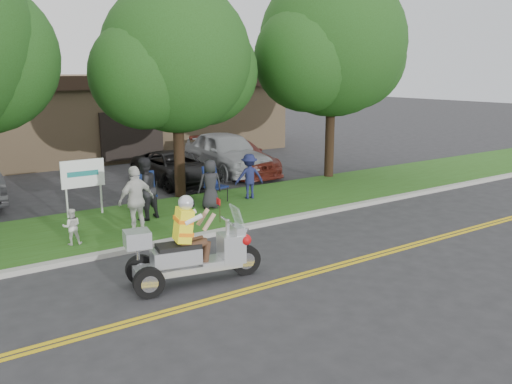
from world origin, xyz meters
TOP-DOWN VIEW (x-y plane):
  - ground at (0.00, 0.00)m, footprint 120.00×120.00m
  - centerline_near at (0.00, -0.58)m, footprint 60.00×0.10m
  - centerline_far at (0.00, -0.42)m, footprint 60.00×0.10m
  - curb at (0.00, 3.05)m, footprint 60.00×0.25m
  - grass_verge at (0.00, 5.20)m, footprint 60.00×4.00m
  - commercial_building at (2.00, 18.98)m, footprint 18.00×8.20m
  - tree_mid at (0.55, 7.23)m, footprint 5.88×4.80m
  - tree_right at (7.06, 7.03)m, footprint 6.86×5.60m
  - business_sign at (-2.90, 6.60)m, footprint 1.25×0.06m
  - trike_scooter at (-2.71, 0.50)m, footprint 2.83×1.19m
  - lawn_chair_a at (1.05, 5.96)m, footprint 0.75×0.77m
  - lawn_chair_b at (-1.20, 6.15)m, footprint 0.77×0.78m
  - spectator_adult_mid at (-1.63, 5.19)m, footprint 1.03×0.92m
  - spectator_adult_right at (-2.35, 4.03)m, footprint 1.11×0.64m
  - spectator_chair_a at (2.25, 5.65)m, footprint 1.07×0.79m
  - spectator_chair_b at (0.53, 5.23)m, footprint 0.82×0.61m
  - child_right at (-4.01, 4.08)m, footprint 0.51×0.44m
  - parked_car_mid at (1.50, 9.54)m, footprint 2.09×4.47m
  - parked_car_right at (4.50, 10.04)m, footprint 2.10×5.02m
  - parked_car_far_right at (4.25, 10.30)m, footprint 2.51×5.31m

SIDE VIEW (x-z plane):
  - ground at x=0.00m, z-range 0.00..0.00m
  - centerline_near at x=0.00m, z-range 0.00..0.01m
  - centerline_far at x=0.00m, z-range 0.00..0.01m
  - grass_verge at x=0.00m, z-range 0.01..0.11m
  - curb at x=0.00m, z-range 0.00..0.12m
  - child_right at x=-4.01m, z-range 0.10..1.00m
  - parked_car_mid at x=1.50m, z-range 0.00..1.24m
  - trike_scooter at x=-2.71m, z-range -0.28..1.58m
  - parked_car_right at x=4.50m, z-range 0.00..1.45m
  - lawn_chair_a at x=1.05m, z-range 0.18..1.33m
  - lawn_chair_b at x=-1.20m, z-range 0.18..1.35m
  - spectator_chair_a at x=2.25m, z-range 0.10..1.58m
  - spectator_chair_b at x=0.53m, z-range 0.10..1.62m
  - parked_car_far_right at x=4.25m, z-range 0.00..1.75m
  - spectator_adult_mid at x=-1.63m, z-range 0.10..1.88m
  - spectator_adult_right at x=-2.35m, z-range 0.10..1.89m
  - business_sign at x=-2.90m, z-range 0.38..2.13m
  - commercial_building at x=2.00m, z-range 0.01..4.01m
  - tree_mid at x=0.55m, z-range 0.91..7.96m
  - tree_right at x=7.06m, z-range 0.99..9.06m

